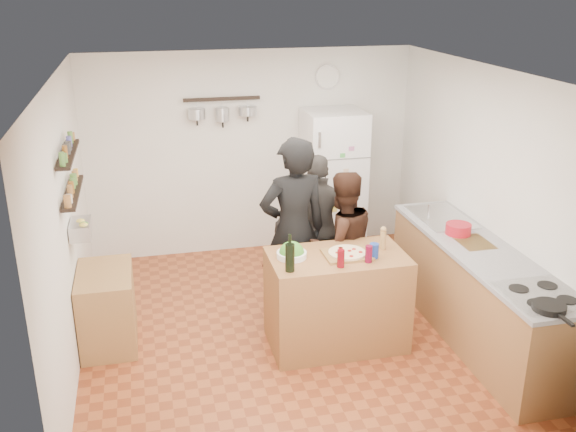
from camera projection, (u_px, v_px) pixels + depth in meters
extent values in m
plane|color=brown|center=(290.00, 327.00, 6.41)|extent=(4.20, 4.20, 0.00)
plane|color=white|center=(291.00, 74.00, 5.53)|extent=(4.20, 4.20, 0.00)
plane|color=silver|center=(251.00, 153.00, 7.89)|extent=(4.00, 0.00, 4.00)
plane|color=silver|center=(66.00, 227.00, 5.54)|extent=(0.00, 4.20, 4.20)
plane|color=silver|center=(485.00, 194.00, 6.40)|extent=(0.00, 4.20, 4.20)
cube|color=brown|center=(337.00, 300.00, 5.98)|extent=(1.25, 0.72, 0.91)
cube|color=brown|center=(347.00, 254.00, 5.82)|extent=(0.42, 0.34, 0.02)
cylinder|color=beige|center=(347.00, 253.00, 5.81)|extent=(0.34, 0.34, 0.02)
cylinder|color=white|center=(292.00, 255.00, 5.77)|extent=(0.27, 0.27, 0.05)
cylinder|color=black|center=(290.00, 258.00, 5.47)|extent=(0.08, 0.08, 0.25)
cylinder|color=#60080F|center=(341.00, 259.00, 5.56)|extent=(0.07, 0.07, 0.16)
cylinder|color=#58071F|center=(369.00, 254.00, 5.66)|extent=(0.06, 0.06, 0.16)
cylinder|color=#A27843|center=(383.00, 240.00, 5.93)|extent=(0.05, 0.05, 0.18)
cylinder|color=navy|center=(374.00, 251.00, 5.75)|extent=(0.08, 0.08, 0.14)
imported|color=black|center=(293.00, 231.00, 6.29)|extent=(0.74, 0.53, 1.89)
imported|color=black|center=(341.00, 245.00, 6.41)|extent=(0.84, 0.70, 1.53)
imported|color=#332F2D|center=(318.00, 228.00, 6.77)|extent=(1.00, 0.62, 1.59)
cube|color=#9E7042|center=(477.00, 294.00, 6.11)|extent=(0.63, 2.63, 0.90)
cube|color=white|center=(542.00, 296.00, 5.08)|extent=(0.60, 0.62, 0.02)
cylinder|color=black|center=(549.00, 307.00, 4.84)|extent=(0.25, 0.25, 0.05)
cube|color=silver|center=(441.00, 218.00, 6.72)|extent=(0.50, 0.80, 0.03)
cube|color=olive|center=(474.00, 243.00, 6.09)|extent=(0.30, 0.40, 0.02)
cylinder|color=#AA1321|center=(458.00, 229.00, 6.27)|extent=(0.25, 0.25, 0.10)
cube|color=white|center=(333.00, 183.00, 7.89)|extent=(0.70, 0.68, 1.80)
cylinder|color=silver|center=(327.00, 77.00, 7.76)|extent=(0.30, 0.03, 0.30)
cube|color=black|center=(73.00, 192.00, 5.65)|extent=(0.12, 1.00, 0.02)
cube|color=black|center=(68.00, 154.00, 5.53)|extent=(0.12, 1.00, 0.02)
cube|color=silver|center=(81.00, 229.00, 5.78)|extent=(0.18, 0.35, 0.14)
cube|color=#A97747|center=(107.00, 308.00, 6.02)|extent=(0.50, 0.80, 0.73)
cube|color=black|center=(222.00, 99.00, 7.48)|extent=(0.90, 0.04, 0.04)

